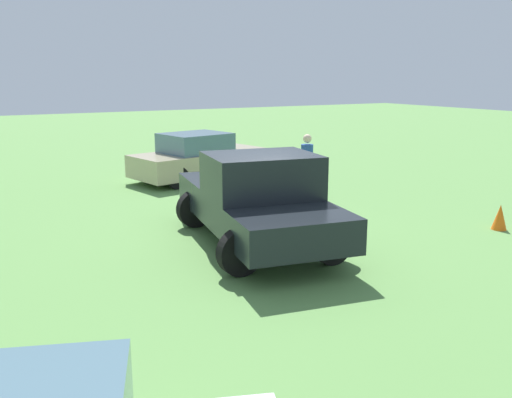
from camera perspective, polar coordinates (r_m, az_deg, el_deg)
ground_plane at (r=11.18m, az=0.35°, el=-4.34°), size 80.00×80.00×0.00m
pickup_truck at (r=10.68m, az=0.23°, el=0.11°), size 3.03×5.28×1.82m
sedan_near at (r=17.68m, az=-5.77°, el=4.22°), size 4.67×2.71×1.48m
person_bystander at (r=14.78m, az=5.24°, el=3.74°), size 0.38×0.38×1.74m
traffic_cone at (r=13.03m, az=23.76°, el=-1.71°), size 0.32×0.32×0.55m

